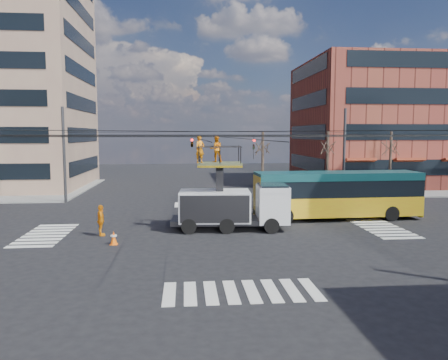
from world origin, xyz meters
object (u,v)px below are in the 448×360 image
(worker_ground, at_px, (101,220))
(flagger, at_px, (288,206))
(city_bus, at_px, (337,194))
(utility_truck, at_px, (233,197))
(traffic_cone, at_px, (114,238))

(worker_ground, bearing_deg, flagger, -88.89)
(worker_ground, bearing_deg, city_bus, -92.25)
(utility_truck, distance_m, flagger, 4.90)
(utility_truck, distance_m, worker_ground, 7.78)
(utility_truck, relative_size, traffic_cone, 9.72)
(city_bus, bearing_deg, utility_truck, -161.91)
(worker_ground, bearing_deg, traffic_cone, -169.82)
(city_bus, relative_size, flagger, 5.95)
(worker_ground, height_order, flagger, flagger)
(traffic_cone, distance_m, flagger, 12.10)
(utility_truck, xyz_separation_m, flagger, (4.05, 2.58, -1.01))
(utility_truck, distance_m, city_bus, 7.88)
(traffic_cone, bearing_deg, city_bus, 22.41)
(worker_ground, distance_m, flagger, 12.23)
(traffic_cone, height_order, flagger, flagger)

